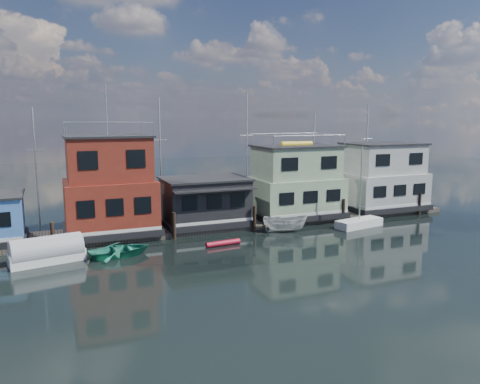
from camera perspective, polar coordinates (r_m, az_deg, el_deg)
name	(u,v)px	position (r m, az deg, el deg)	size (l,w,h in m)	color
ground	(270,268)	(30.92, 3.63, -9.18)	(160.00, 160.00, 0.00)	black
dock	(211,225)	(41.58, -3.60, -4.05)	(48.00, 5.00, 0.40)	#595147
houseboat_red	(110,187)	(39.03, -15.57, 0.58)	(7.40, 5.90, 11.86)	black
houseboat_dark	(205,201)	(40.95, -4.29, -1.09)	(7.40, 6.10, 4.06)	black
houseboat_green	(296,183)	(44.34, 6.82, 1.15)	(8.40, 5.90, 7.03)	black
houseboat_white	(382,177)	(49.93, 16.92, 1.71)	(8.40, 5.90, 6.66)	black
pilings	(218,222)	(38.69, -2.75, -3.69)	(42.28, 0.28, 2.20)	#2D2116
background_masts	(235,157)	(47.92, -0.56, 4.23)	(36.40, 0.16, 12.00)	silver
red_kayak	(223,243)	(35.79, -2.07, -6.24)	(0.41, 0.41, 2.77)	red
dinghy_teal	(120,250)	(34.19, -14.42, -6.87)	(3.05, 4.27, 0.88)	#268E72
tarp_runabout	(47,252)	(34.27, -22.48, -6.78)	(5.03, 2.80, 1.93)	white
day_sailer	(359,222)	(42.88, 14.31, -3.61)	(4.74, 2.32, 7.17)	white
motorboat	(285,224)	(39.93, 5.50, -3.85)	(1.42, 3.78, 1.46)	silver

